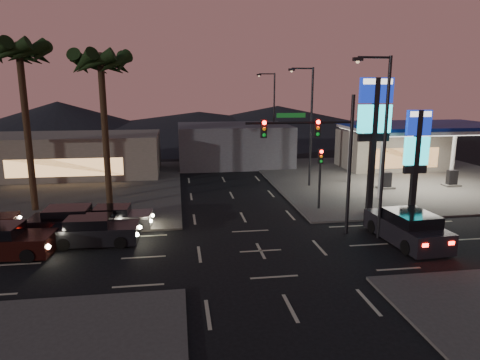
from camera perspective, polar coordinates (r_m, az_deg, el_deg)
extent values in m
plane|color=black|center=(22.69, 2.76, -9.43)|extent=(140.00, 140.00, 0.00)
cube|color=#47443F|center=(42.67, 19.98, 0.24)|extent=(24.00, 24.00, 0.12)
cube|color=#47443F|center=(39.44, -25.67, -1.17)|extent=(24.00, 24.00, 0.12)
cylinder|color=silver|center=(33.84, 18.35, 1.60)|extent=(0.36, 0.36, 5.00)
cylinder|color=silver|center=(39.21, 14.46, 3.21)|extent=(0.36, 0.36, 5.00)
cylinder|color=silver|center=(44.05, 26.57, 3.26)|extent=(0.36, 0.36, 5.00)
cube|color=silver|center=(38.52, 23.33, 6.50)|extent=(12.00, 8.00, 0.50)
cube|color=white|center=(38.55, 23.30, 6.06)|extent=(11.60, 7.60, 0.06)
cube|color=navy|center=(38.51, 23.35, 6.73)|extent=(12.20, 8.20, 0.25)
cube|color=black|center=(37.68, 18.88, -0.04)|extent=(0.80, 0.50, 1.40)
cube|color=black|center=(40.76, 26.41, 0.22)|extent=(0.80, 0.50, 1.40)
cube|color=#726B5B|center=(47.63, 19.46, 3.82)|extent=(10.00, 6.00, 4.00)
cube|color=black|center=(29.33, 17.27, 4.09)|extent=(0.35, 0.35, 9.00)
cube|color=navy|center=(29.08, 17.74, 11.32)|extent=(2.20, 0.30, 1.60)
cube|color=white|center=(29.08, 17.81, 12.40)|extent=(1.98, 0.32, 0.35)
cube|color=#18DAE4|center=(29.15, 17.51, 7.79)|extent=(2.20, 0.30, 1.80)
cube|color=black|center=(29.25, 17.36, 5.45)|extent=(2.09, 0.28, 0.50)
cube|color=black|center=(29.79, 22.32, 1.89)|extent=(0.35, 0.35, 7.00)
cube|color=navy|center=(29.47, 22.74, 7.06)|extent=(1.60, 0.30, 1.60)
cube|color=white|center=(29.43, 22.83, 8.12)|extent=(1.44, 0.32, 0.35)
cube|color=#18DAE4|center=(29.65, 22.46, 3.60)|extent=(1.60, 0.30, 1.80)
cube|color=black|center=(29.84, 22.27, 1.32)|extent=(1.52, 0.28, 0.50)
cylinder|color=black|center=(25.03, 14.41, 1.78)|extent=(0.20, 0.20, 8.00)
cylinder|color=black|center=(23.71, 7.97, 7.59)|extent=(6.00, 0.14, 0.14)
cube|color=#0C3F14|center=(23.55, 6.82, 8.56)|extent=(1.60, 0.05, 0.25)
cube|color=black|center=(24.04, 10.26, 6.85)|extent=(0.32, 0.25, 1.00)
sphere|color=#FF0C07|center=(23.87, 10.40, 7.61)|extent=(0.22, 0.22, 0.22)
sphere|color=orange|center=(23.90, 10.37, 6.82)|extent=(0.20, 0.20, 0.20)
sphere|color=#0CB226|center=(23.93, 10.34, 6.03)|extent=(0.20, 0.20, 0.20)
cube|color=black|center=(23.26, 3.18, 6.86)|extent=(0.32, 0.25, 1.00)
sphere|color=#FF0C07|center=(23.09, 3.27, 7.64)|extent=(0.22, 0.22, 0.22)
sphere|color=orange|center=(23.11, 3.26, 6.82)|extent=(0.20, 0.20, 0.20)
sphere|color=#0CB226|center=(23.15, 3.25, 6.01)|extent=(0.20, 0.20, 0.20)
cylinder|color=black|center=(30.00, 10.57, -0.25)|extent=(0.16, 0.16, 4.00)
cube|color=black|center=(29.67, 10.70, 3.15)|extent=(0.32, 0.25, 1.00)
sphere|color=#FF0C07|center=(29.48, 10.82, 3.73)|extent=(0.22, 0.22, 0.22)
sphere|color=orange|center=(29.53, 10.79, 3.10)|extent=(0.20, 0.20, 0.20)
sphere|color=#0CB226|center=(29.58, 10.77, 2.47)|extent=(0.20, 0.20, 0.20)
cylinder|color=black|center=(24.61, 18.66, 3.71)|extent=(0.18, 0.18, 10.00)
cylinder|color=black|center=(24.04, 17.49, 15.33)|extent=(1.80, 0.12, 0.12)
cube|color=black|center=(23.66, 15.44, 15.27)|extent=(0.50, 0.25, 0.18)
sphere|color=#FFCC8C|center=(23.65, 15.43, 14.98)|extent=(0.20, 0.20, 0.20)
cylinder|color=black|center=(36.59, 9.45, 6.76)|extent=(0.18, 0.18, 10.00)
cylinder|color=black|center=(36.20, 8.33, 14.51)|extent=(1.80, 0.12, 0.12)
cube|color=black|center=(35.96, 6.90, 14.41)|extent=(0.50, 0.25, 0.18)
sphere|color=#FFCC8C|center=(35.95, 6.90, 14.22)|extent=(0.20, 0.20, 0.20)
cylinder|color=black|center=(50.06, 4.55, 8.31)|extent=(0.18, 0.18, 10.00)
cylinder|color=black|center=(49.78, 3.60, 13.94)|extent=(1.80, 0.12, 0.12)
cube|color=black|center=(49.60, 2.55, 13.85)|extent=(0.50, 0.25, 0.18)
sphere|color=#FFCC8C|center=(49.60, 2.55, 13.71)|extent=(0.20, 0.20, 0.20)
cylinder|color=black|center=(30.75, -17.51, 5.55)|extent=(0.44, 0.44, 10.20)
sphere|color=black|center=(30.64, -18.13, 15.06)|extent=(0.90, 0.90, 0.90)
cone|color=black|center=(30.44, -15.61, 14.67)|extent=(0.90, 2.74, 1.91)
cone|color=black|center=(31.40, -16.11, 14.55)|extent=(2.57, 2.57, 1.91)
cone|color=black|center=(31.90, -17.71, 14.41)|extent=(2.74, 0.90, 1.91)
cone|color=black|center=(31.68, -19.51, 14.31)|extent=(2.57, 2.57, 1.91)
cone|color=black|center=(30.85, -20.55, 14.31)|extent=(0.90, 2.74, 1.91)
cone|color=black|center=(29.88, -20.18, 14.43)|extent=(2.57, 2.57, 1.91)
cone|color=black|center=(29.34, -18.52, 14.60)|extent=(2.74, 0.90, 1.91)
cone|color=black|center=(29.58, -16.58, 14.70)|extent=(2.57, 2.57, 1.91)
cylinder|color=black|center=(31.90, -26.48, 5.60)|extent=(0.44, 0.44, 10.80)
sphere|color=black|center=(31.86, -27.43, 15.28)|extent=(0.90, 0.90, 0.90)
cone|color=black|center=(31.46, -25.06, 15.00)|extent=(0.90, 2.74, 1.91)
cone|color=black|center=(32.44, -25.26, 14.86)|extent=(2.57, 2.57, 1.91)
cone|color=black|center=(33.07, -26.64, 14.66)|extent=(2.74, 0.90, 1.91)
cone|color=black|center=(33.00, -28.41, 14.50)|extent=(2.57, 2.57, 1.91)
cone|color=black|center=(30.60, -28.17, 14.82)|extent=(2.74, 0.90, 1.91)
cone|color=black|center=(30.68, -26.26, 14.99)|extent=(2.57, 2.57, 1.91)
cube|color=#726B5B|center=(44.27, -21.18, 3.11)|extent=(16.00, 8.00, 4.00)
cube|color=#4C4C51|center=(47.49, -0.88, 4.74)|extent=(12.00, 9.00, 4.40)
cone|color=black|center=(83.52, -23.03, 7.55)|extent=(40.00, 40.00, 6.00)
cone|color=black|center=(83.14, 5.01, 8.10)|extent=(50.00, 50.00, 5.00)
cone|color=black|center=(81.05, -5.47, 7.64)|extent=(60.00, 60.00, 4.00)
cube|color=black|center=(24.80, -18.68, -6.77)|extent=(4.65, 2.11, 0.94)
cube|color=black|center=(24.68, -19.49, -5.40)|extent=(2.36, 1.86, 0.68)
cylinder|color=black|center=(25.41, -15.00, -6.64)|extent=(0.68, 0.28, 0.67)
cylinder|color=black|center=(23.77, -15.64, -8.01)|extent=(0.68, 0.28, 0.67)
cylinder|color=black|center=(26.04, -21.38, -6.62)|extent=(0.68, 0.28, 0.67)
cylinder|color=black|center=(24.44, -22.45, -7.94)|extent=(0.68, 0.28, 0.67)
sphere|color=#FFF2BF|center=(24.95, -13.23, -6.14)|extent=(0.23, 0.23, 0.23)
sphere|color=#FFF2BF|center=(23.78, -13.59, -7.08)|extent=(0.23, 0.23, 0.23)
cube|color=#FF140A|center=(25.92, -23.38, -5.96)|extent=(0.09, 0.26, 0.15)
cube|color=#FF140A|center=(24.79, -24.22, -6.84)|extent=(0.09, 0.26, 0.15)
cube|color=black|center=(24.87, -29.05, -7.55)|extent=(5.01, 2.38, 1.00)
cylinder|color=black|center=(25.17, -24.87, -7.52)|extent=(0.73, 0.31, 0.71)
cylinder|color=black|center=(23.53, -26.45, -9.03)|extent=(0.73, 0.31, 0.71)
sphere|color=#FFF2BF|center=(24.52, -23.20, -7.06)|extent=(0.24, 0.24, 0.24)
sphere|color=#FFF2BF|center=(23.34, -24.24, -8.11)|extent=(0.24, 0.24, 0.24)
cube|color=#5B5A5D|center=(27.06, -16.02, -5.16)|extent=(4.16, 1.93, 0.83)
cube|color=black|center=(26.96, -16.67, -4.03)|extent=(2.12, 1.68, 0.60)
cylinder|color=black|center=(27.65, -13.05, -5.08)|extent=(0.60, 0.25, 0.59)
cylinder|color=black|center=(26.16, -13.51, -6.10)|extent=(0.60, 0.25, 0.59)
cylinder|color=black|center=(28.12, -18.31, -5.10)|extent=(0.60, 0.25, 0.59)
cylinder|color=black|center=(26.67, -19.05, -6.09)|extent=(0.60, 0.25, 0.59)
sphere|color=#FFF2BF|center=(27.25, -11.60, -4.66)|extent=(0.20, 0.20, 0.20)
sphere|color=#FFF2BF|center=(26.20, -11.86, -5.36)|extent=(0.20, 0.20, 0.20)
cube|color=#FF140A|center=(27.99, -19.94, -4.55)|extent=(0.09, 0.23, 0.13)
cube|color=#FF140A|center=(26.96, -20.52, -5.22)|extent=(0.09, 0.23, 0.13)
cube|color=black|center=(26.75, -21.20, -5.51)|extent=(4.87, 2.12, 0.99)
cube|color=black|center=(26.65, -22.00, -4.16)|extent=(2.45, 1.91, 0.71)
cylinder|color=black|center=(27.37, -17.56, -5.40)|extent=(0.71, 0.28, 0.70)
cylinder|color=black|center=(25.62, -18.28, -6.65)|extent=(0.71, 0.28, 0.70)
cylinder|color=black|center=(28.09, -23.78, -5.43)|extent=(0.71, 0.28, 0.70)
cylinder|color=black|center=(26.39, -24.90, -6.64)|extent=(0.71, 0.28, 0.70)
sphere|color=#FFF2BF|center=(26.87, -15.86, -4.88)|extent=(0.24, 0.24, 0.24)
sphere|color=#FFF2BF|center=(25.62, -16.28, -5.74)|extent=(0.24, 0.24, 0.24)
cube|color=#FF140A|center=(27.99, -25.74, -4.78)|extent=(0.09, 0.28, 0.15)
cube|color=#FF140A|center=(26.80, -26.60, -5.59)|extent=(0.09, 0.28, 0.15)
cylinder|color=black|center=(30.15, -28.49, -4.85)|extent=(0.59, 0.27, 0.57)
cylinder|color=black|center=(28.75, -29.22, -5.71)|extent=(0.59, 0.27, 0.57)
sphere|color=#FFF2BF|center=(29.70, -27.31, -4.44)|extent=(0.20, 0.20, 0.20)
sphere|color=#FFF2BF|center=(28.70, -27.78, -5.03)|extent=(0.20, 0.20, 0.20)
cube|color=black|center=(25.43, 21.27, -6.26)|extent=(2.62, 5.51, 1.10)
cube|color=black|center=(24.93, 21.86, -4.91)|extent=(2.25, 2.82, 0.79)
cylinder|color=black|center=(26.36, 17.30, -5.97)|extent=(0.35, 0.80, 0.78)
cylinder|color=black|center=(27.42, 21.09, -5.54)|extent=(0.35, 0.80, 0.78)
cylinder|color=black|center=(23.63, 21.38, -8.39)|extent=(0.35, 0.80, 0.78)
cylinder|color=black|center=(24.80, 25.41, -7.77)|extent=(0.35, 0.80, 0.78)
cube|color=#FF140A|center=(22.90, 23.46, -7.99)|extent=(0.31, 0.12, 0.17)
cube|color=#FF140A|center=(23.76, 26.35, -7.53)|extent=(0.31, 0.12, 0.17)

